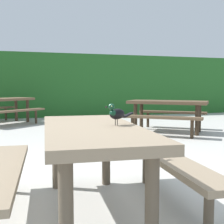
# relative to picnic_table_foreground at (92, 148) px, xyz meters

# --- Properties ---
(ground_plane) EXTENTS (60.00, 60.00, 0.00)m
(ground_plane) POSITION_rel_picnic_table_foreground_xyz_m (0.11, 0.23, -0.56)
(ground_plane) COLOR #B7B5AD
(hedge_wall) EXTENTS (28.00, 2.26, 2.24)m
(hedge_wall) POSITION_rel_picnic_table_foreground_xyz_m (0.11, 9.17, 0.57)
(hedge_wall) COLOR #235B23
(hedge_wall) RESTS_ON ground
(picnic_table_foreground) EXTENTS (1.78, 1.84, 0.74)m
(picnic_table_foreground) POSITION_rel_picnic_table_foreground_xyz_m (0.00, 0.00, 0.00)
(picnic_table_foreground) COLOR #84725B
(picnic_table_foreground) RESTS_ON ground
(bird_grackle) EXTENTS (0.28, 0.14, 0.18)m
(bird_grackle) POSITION_rel_picnic_table_foreground_xyz_m (0.20, -0.03, 0.29)
(bird_grackle) COLOR black
(bird_grackle) RESTS_ON picnic_table_foreground
(picnic_table_mid_left) EXTENTS (2.39, 2.38, 0.74)m
(picnic_table_mid_left) POSITION_rel_picnic_table_foreground_xyz_m (-1.17, 6.62, 0.00)
(picnic_table_mid_left) COLOR brown
(picnic_table_mid_left) RESTS_ON ground
(picnic_table_mid_right) EXTENTS (2.38, 2.37, 0.74)m
(picnic_table_mid_right) POSITION_rel_picnic_table_foreground_xyz_m (2.68, 3.89, 0.00)
(picnic_table_mid_right) COLOR brown
(picnic_table_mid_right) RESTS_ON ground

